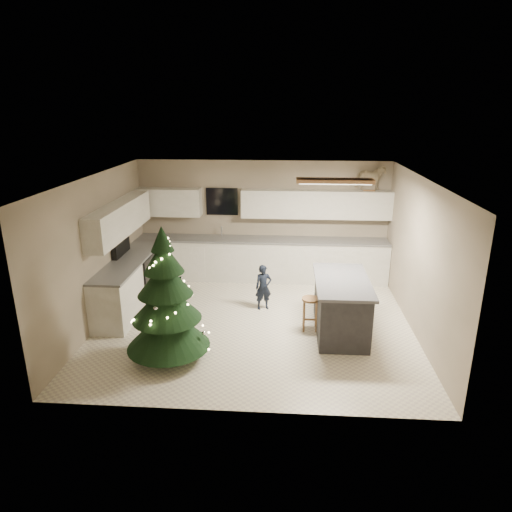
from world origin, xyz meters
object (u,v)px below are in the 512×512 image
bar_stool (310,306)px  toddler (263,287)px  island (341,306)px  rocking_horse (370,178)px  christmas_tree (166,306)px

bar_stool → toddler: (-0.85, 0.79, -0.00)m
island → rocking_horse: bearing=73.1°
christmas_tree → island: bearing=20.9°
island → rocking_horse: size_ratio=2.72×
island → rocking_horse: 3.20m
rocking_horse → bar_stool: bearing=156.5°
island → toddler: (-1.36, 0.84, -0.04)m
bar_stool → rocking_horse: size_ratio=0.93×
christmas_tree → rocking_horse: size_ratio=3.35×
island → toddler: size_ratio=1.95×
christmas_tree → rocking_horse: bearing=45.7°
bar_stool → rocking_horse: 3.35m
island → rocking_horse: (0.77, 2.53, 1.80)m
island → bar_stool: island is taller
island → rocking_horse: rocking_horse is taller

